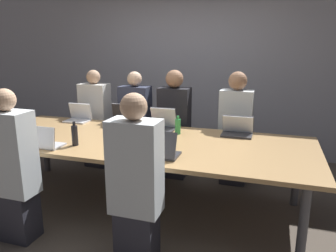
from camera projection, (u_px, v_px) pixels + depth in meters
name	position (u px, v px, depth m)	size (l,w,h in m)	color
ground_plane	(141.00, 203.00, 3.69)	(24.00, 24.00, 0.00)	brown
curtain_wall	(189.00, 65.00, 5.27)	(12.00, 0.06, 2.80)	#9999A3
conference_table	(140.00, 144.00, 3.52)	(3.63, 1.37, 0.75)	tan
laptop_near_left	(42.00, 141.00, 3.23)	(0.36, 0.22, 0.23)	silver
person_near_left	(13.00, 170.00, 2.89)	(0.40, 0.24, 1.39)	#2D2D38
cup_near_left	(22.00, 140.00, 3.31)	(0.07, 0.07, 0.10)	white
bottle_near_left	(75.00, 135.00, 3.29)	(0.06, 0.06, 0.25)	black
laptop_far_center	(163.00, 123.00, 3.89)	(0.31, 0.27, 0.27)	#333338
person_far_center	(174.00, 126.00, 4.28)	(0.40, 0.24, 1.43)	#2D2D38
cup_far_center	(140.00, 125.00, 3.91)	(0.09, 0.09, 0.10)	red
bottle_far_center	(178.00, 126.00, 3.70)	(0.06, 0.06, 0.21)	green
laptop_far_left	(79.00, 116.00, 4.31)	(0.31, 0.23, 0.23)	silver
person_far_left	(96.00, 121.00, 4.69)	(0.40, 0.24, 1.39)	#2D2D38
laptop_far_midleft	(123.00, 120.00, 4.03)	(0.33, 0.27, 0.27)	#B7B7BC
person_far_midleft	(136.00, 125.00, 4.43)	(0.40, 0.24, 1.40)	#2D2D38
laptop_far_right	(237.00, 129.00, 3.66)	(0.34, 0.23, 0.23)	#333338
person_far_right	(235.00, 130.00, 4.08)	(0.40, 0.24, 1.43)	#2D2D38
laptop_near_midright	(159.00, 150.00, 2.96)	(0.35, 0.25, 0.25)	#333338
person_near_midright	(136.00, 184.00, 2.57)	(0.40, 0.24, 1.41)	#2D2D38
cup_near_midright	(135.00, 149.00, 3.07)	(0.08, 0.08, 0.09)	red
bottle_near_midright	(134.00, 140.00, 3.16)	(0.07, 0.07, 0.22)	green
stapler	(140.00, 144.00, 3.26)	(0.11, 0.15, 0.05)	black
notebook	(123.00, 138.00, 3.53)	(0.22, 0.15, 0.02)	maroon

